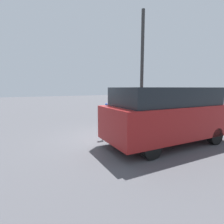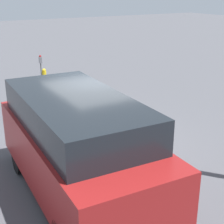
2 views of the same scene
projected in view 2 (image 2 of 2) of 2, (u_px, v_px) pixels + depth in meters
The scene contains 5 objects.
ground_plane at pixel (104, 149), 9.20m from camera, with size 80.00×80.00×0.00m, color #4C4C51.
parking_meter_near at pixel (115, 108), 9.06m from camera, with size 0.22×0.15×1.47m.
parking_meter_far at pixel (41, 64), 14.64m from camera, with size 0.22×0.15×1.40m.
parked_van at pixel (78, 144), 6.86m from camera, with size 4.94×2.23×2.11m.
fire_hydrant at pixel (44, 78), 14.92m from camera, with size 0.19×0.19×0.80m.
Camera 2 is at (7.26, -4.05, 4.07)m, focal length 55.00 mm.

